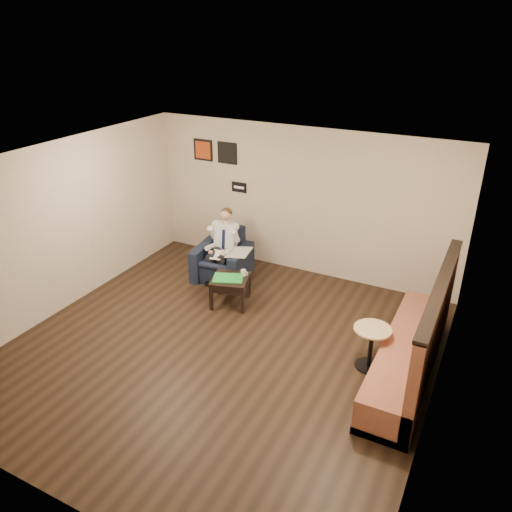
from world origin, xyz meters
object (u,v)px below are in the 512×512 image
at_px(coffee_mug, 243,273).
at_px(banquette, 412,328).
at_px(side_table, 231,291).
at_px(smartphone, 236,273).
at_px(seated_man, 219,249).
at_px(green_folder, 228,278).
at_px(armchair, 222,255).
at_px(cafe_table, 371,348).

relative_size(coffee_mug, banquette, 0.04).
bearing_deg(banquette, side_table, 170.35).
bearing_deg(coffee_mug, smartphone, 178.55).
distance_m(coffee_mug, banquette, 3.05).
distance_m(seated_man, green_folder, 0.92).
relative_size(seated_man, green_folder, 2.53).
bearing_deg(coffee_mug, seated_man, 147.86).
bearing_deg(side_table, banquette, -9.65).
xyz_separation_m(side_table, coffee_mug, (0.16, 0.18, 0.30)).
height_order(armchair, side_table, armchair).
distance_m(green_folder, banquette, 3.19).
distance_m(armchair, green_folder, 1.01).
bearing_deg(seated_man, banquette, -24.63).
distance_m(coffee_mug, smartphone, 0.16).
xyz_separation_m(armchair, cafe_table, (3.25, -1.42, -0.14)).
height_order(armchair, cafe_table, armchair).
bearing_deg(side_table, armchair, 128.67).
height_order(seated_man, green_folder, seated_man).
distance_m(green_folder, cafe_table, 2.72).
height_order(green_folder, cafe_table, cafe_table).
xyz_separation_m(armchair, seated_man, (0.01, -0.12, 0.17)).
xyz_separation_m(smartphone, banquette, (3.11, -0.72, 0.24)).
relative_size(armchair, smartphone, 6.13).
bearing_deg(smartphone, coffee_mug, -7.10).
bearing_deg(banquette, seated_man, 162.24).
xyz_separation_m(coffee_mug, smartphone, (-0.15, 0.00, -0.05)).
bearing_deg(cafe_table, seated_man, 158.13).
height_order(side_table, coffee_mug, coffee_mug).
height_order(armchair, seated_man, seated_man).
bearing_deg(green_folder, smartphone, 81.69).
distance_m(smartphone, banquette, 3.20).
bearing_deg(banquette, cafe_table, -168.20).
xyz_separation_m(coffee_mug, banquette, (2.96, -0.71, 0.20)).
bearing_deg(coffee_mug, banquette, -13.51).
relative_size(side_table, coffee_mug, 5.79).
xyz_separation_m(smartphone, cafe_table, (2.62, -0.82, -0.18)).
xyz_separation_m(coffee_mug, cafe_table, (2.47, -0.82, -0.23)).
bearing_deg(smartphone, side_table, -97.35).
relative_size(green_folder, smartphone, 3.21).
bearing_deg(seated_man, armchair, 90.00).
bearing_deg(green_folder, banquette, -9.03).
distance_m(seated_man, coffee_mug, 0.91).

